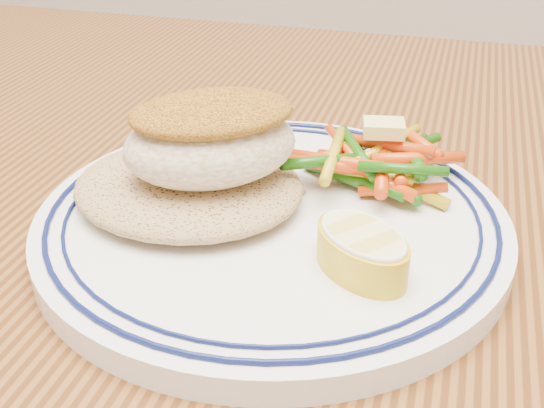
{
  "coord_description": "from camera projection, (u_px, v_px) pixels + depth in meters",
  "views": [
    {
      "loc": [
        0.08,
        -0.3,
        0.96
      ],
      "look_at": [
        -0.01,
        0.02,
        0.77
      ],
      "focal_mm": 45.0,
      "sensor_mm": 36.0,
      "label": 1
    }
  ],
  "objects": [
    {
      "name": "lemon_wedge",
      "position": [
        362.0,
        249.0,
        0.33
      ],
      "size": [
        0.07,
        0.07,
        0.02
      ],
      "color": "gold",
      "rests_on": "plate"
    },
    {
      "name": "butter_pat",
      "position": [
        384.0,
        128.0,
        0.41
      ],
      "size": [
        0.03,
        0.02,
        0.01
      ],
      "primitive_type": "cube",
      "rotation": [
        0.0,
        0.0,
        0.19
      ],
      "color": "#FFE77C",
      "rests_on": "vegetable_pile"
    },
    {
      "name": "fish_fillet",
      "position": [
        211.0,
        137.0,
        0.37
      ],
      "size": [
        0.12,
        0.11,
        0.05
      ],
      "color": "beige",
      "rests_on": "rice_pilaf"
    },
    {
      "name": "rice_pilaf",
      "position": [
        188.0,
        182.0,
        0.39
      ],
      "size": [
        0.13,
        0.12,
        0.03
      ],
      "primitive_type": "ellipsoid",
      "color": "#9E7D4F",
      "rests_on": "plate"
    },
    {
      "name": "vegetable_pile",
      "position": [
        379.0,
        161.0,
        0.41
      ],
      "size": [
        0.11,
        0.1,
        0.03
      ],
      "color": "#164F09",
      "rests_on": "plate"
    },
    {
      "name": "dining_table",
      "position": [
        281.0,
        387.0,
        0.42
      ],
      "size": [
        1.5,
        0.9,
        0.75
      ],
      "color": "#49260E",
      "rests_on": "ground"
    },
    {
      "name": "plate",
      "position": [
        272.0,
        220.0,
        0.38
      ],
      "size": [
        0.26,
        0.26,
        0.02
      ],
      "color": "white",
      "rests_on": "dining_table"
    }
  ]
}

